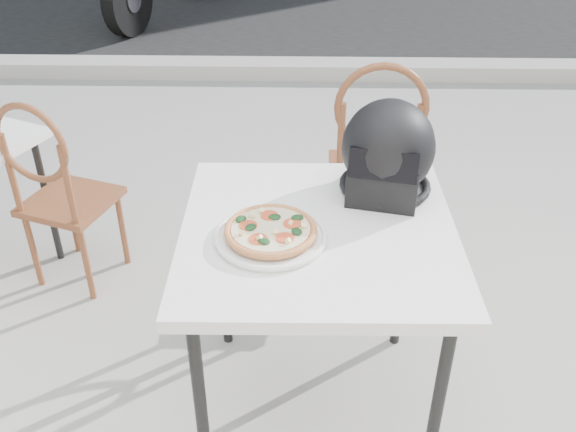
{
  "coord_description": "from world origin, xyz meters",
  "views": [
    {
      "loc": [
        -0.38,
        -2.01,
        1.89
      ],
      "look_at": [
        -0.42,
        -0.4,
        0.85
      ],
      "focal_mm": 40.0,
      "sensor_mm": 36.0,
      "label": 1
    }
  ],
  "objects_px": {
    "cafe_table_main": "(318,248)",
    "cafe_chair_main": "(375,156)",
    "pizza": "(271,230)",
    "cafe_chair_side": "(56,186)",
    "helmet": "(387,154)",
    "plate": "(271,236)"
  },
  "relations": [
    {
      "from": "pizza",
      "to": "cafe_chair_main",
      "type": "height_order",
      "value": "cafe_chair_main"
    },
    {
      "from": "cafe_table_main",
      "to": "plate",
      "type": "xyz_separation_m",
      "value": [
        -0.14,
        -0.06,
        0.08
      ]
    },
    {
      "from": "plate",
      "to": "pizza",
      "type": "height_order",
      "value": "pizza"
    },
    {
      "from": "cafe_chair_main",
      "to": "cafe_chair_side",
      "type": "bearing_deg",
      "value": 9.23
    },
    {
      "from": "cafe_table_main",
      "to": "cafe_chair_main",
      "type": "distance_m",
      "value": 0.96
    },
    {
      "from": "cafe_table_main",
      "to": "cafe_chair_main",
      "type": "height_order",
      "value": "cafe_chair_main"
    },
    {
      "from": "plate",
      "to": "pizza",
      "type": "relative_size",
      "value": 1.27
    },
    {
      "from": "plate",
      "to": "helmet",
      "type": "distance_m",
      "value": 0.48
    },
    {
      "from": "helmet",
      "to": "cafe_chair_side",
      "type": "height_order",
      "value": "helmet"
    },
    {
      "from": "helmet",
      "to": "cafe_chair_main",
      "type": "height_order",
      "value": "helmet"
    },
    {
      "from": "plate",
      "to": "pizza",
      "type": "bearing_deg",
      "value": 83.96
    },
    {
      "from": "cafe_table_main",
      "to": "helmet",
      "type": "xyz_separation_m",
      "value": [
        0.22,
        0.23,
        0.21
      ]
    },
    {
      "from": "pizza",
      "to": "cafe_chair_side",
      "type": "distance_m",
      "value": 1.27
    },
    {
      "from": "cafe_table_main",
      "to": "plate",
      "type": "bearing_deg",
      "value": -157.88
    },
    {
      "from": "pizza",
      "to": "cafe_chair_main",
      "type": "bearing_deg",
      "value": 66.71
    },
    {
      "from": "plate",
      "to": "cafe_chair_side",
      "type": "bearing_deg",
      "value": 140.88
    },
    {
      "from": "cafe_table_main",
      "to": "cafe_chair_side",
      "type": "xyz_separation_m",
      "value": [
        -1.09,
        0.72,
        -0.21
      ]
    },
    {
      "from": "pizza",
      "to": "helmet",
      "type": "height_order",
      "value": "helmet"
    },
    {
      "from": "pizza",
      "to": "cafe_chair_side",
      "type": "height_order",
      "value": "cafe_chair_side"
    },
    {
      "from": "pizza",
      "to": "helmet",
      "type": "relative_size",
      "value": 0.86
    },
    {
      "from": "pizza",
      "to": "cafe_chair_main",
      "type": "xyz_separation_m",
      "value": [
        0.41,
        0.96,
        -0.25
      ]
    },
    {
      "from": "cafe_chair_main",
      "to": "pizza",
      "type": "bearing_deg",
      "value": 68.06
    }
  ]
}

